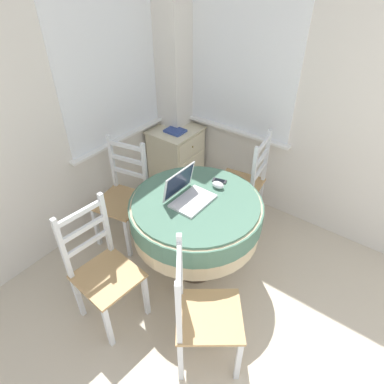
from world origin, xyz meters
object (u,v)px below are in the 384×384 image
object	(u,v)px
dining_chair_near_back_window	(123,197)
book_on_cabinet	(175,131)
dining_chair_left_flank	(103,271)
round_dining_table	(196,216)
dining_chair_camera_near	(202,314)
corner_cabinet	(177,158)
computer_mouse	(218,185)
cell_phone	(219,181)
dining_chair_near_right_window	(244,184)
laptop	(188,194)

from	to	relation	value
dining_chair_near_back_window	book_on_cabinet	world-z (taller)	dining_chair_near_back_window
dining_chair_near_back_window	dining_chair_left_flank	distance (m)	0.85
round_dining_table	dining_chair_camera_near	world-z (taller)	dining_chair_camera_near
dining_chair_near_back_window	corner_cabinet	world-z (taller)	dining_chair_near_back_window
computer_mouse	dining_chair_camera_near	distance (m)	1.00
cell_phone	book_on_cabinet	bearing A→B (deg)	59.64
computer_mouse	dining_chair_near_right_window	world-z (taller)	dining_chair_near_right_window
laptop	cell_phone	size ratio (longest dim) A/B	2.69
dining_chair_near_back_window	book_on_cabinet	distance (m)	0.94
dining_chair_near_right_window	book_on_cabinet	distance (m)	0.92
dining_chair_camera_near	corner_cabinet	xyz separation A→B (m)	(1.48, 1.40, -0.10)
computer_mouse	cell_phone	world-z (taller)	computer_mouse
dining_chair_camera_near	cell_phone	bearing A→B (deg)	27.85
dining_chair_left_flank	book_on_cabinet	xyz separation A→B (m)	(1.58, 0.62, 0.26)
laptop	dining_chair_near_right_window	size ratio (longest dim) A/B	0.34
cell_phone	dining_chair_left_flank	xyz separation A→B (m)	(-1.06, 0.27, -0.30)
round_dining_table	dining_chair_left_flank	bearing A→B (deg)	159.88
laptop	dining_chair_left_flank	size ratio (longest dim) A/B	0.34
round_dining_table	dining_chair_near_back_window	world-z (taller)	dining_chair_near_back_window
round_dining_table	computer_mouse	bearing A→B (deg)	-8.76
laptop	dining_chair_camera_near	size ratio (longest dim) A/B	0.34
computer_mouse	corner_cabinet	xyz separation A→B (m)	(0.64, 0.96, -0.42)
dining_chair_near_right_window	dining_chair_left_flank	distance (m)	1.53
cell_phone	corner_cabinet	size ratio (longest dim) A/B	0.17
round_dining_table	dining_chair_left_flank	xyz separation A→B (m)	(-0.73, 0.27, -0.15)
dining_chair_left_flank	dining_chair_near_right_window	bearing A→B (deg)	-9.82
corner_cabinet	book_on_cabinet	xyz separation A→B (m)	(-0.05, -0.03, 0.36)
laptop	cell_phone	bearing A→B (deg)	-9.80
computer_mouse	cell_phone	xyz separation A→B (m)	(0.08, 0.04, -0.02)
computer_mouse	dining_chair_camera_near	size ratio (longest dim) A/B	0.10
computer_mouse	round_dining_table	bearing A→B (deg)	171.24
dining_chair_near_back_window	book_on_cabinet	size ratio (longest dim) A/B	4.91
dining_chair_camera_near	laptop	bearing A→B (deg)	43.41
round_dining_table	book_on_cabinet	size ratio (longest dim) A/B	5.15
dining_chair_near_back_window	corner_cabinet	distance (m)	0.95
round_dining_table	computer_mouse	world-z (taller)	computer_mouse
dining_chair_near_back_window	dining_chair_near_right_window	size ratio (longest dim) A/B	1.00
book_on_cabinet	dining_chair_near_right_window	bearing A→B (deg)	-94.17
dining_chair_near_right_window	dining_chair_camera_near	distance (m)	1.46
corner_cabinet	computer_mouse	bearing A→B (deg)	-123.99
round_dining_table	cell_phone	xyz separation A→B (m)	(0.32, -0.00, 0.15)
round_dining_table	laptop	size ratio (longest dim) A/B	3.09
round_dining_table	cell_phone	world-z (taller)	cell_phone
round_dining_table	dining_chair_near_back_window	size ratio (longest dim) A/B	1.05
dining_chair_near_right_window	corner_cabinet	xyz separation A→B (m)	(0.11, 0.91, -0.10)
cell_phone	laptop	bearing A→B (deg)	170.20
computer_mouse	dining_chair_near_back_window	xyz separation A→B (m)	(-0.29, 0.81, -0.32)
book_on_cabinet	dining_chair_near_back_window	bearing A→B (deg)	-172.77
round_dining_table	dining_chair_left_flank	size ratio (longest dim) A/B	1.05
dining_chair_near_right_window	book_on_cabinet	world-z (taller)	dining_chair_near_right_window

